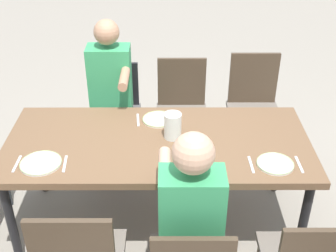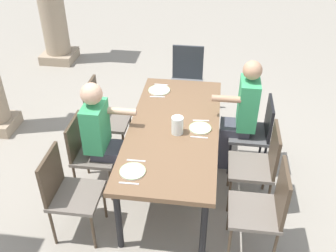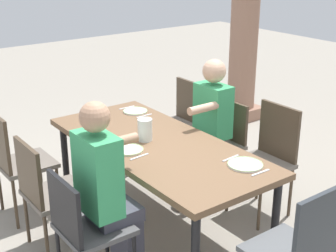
{
  "view_description": "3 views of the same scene",
  "coord_description": "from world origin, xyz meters",
  "px_view_note": "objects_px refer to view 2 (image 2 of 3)",
  "views": [
    {
      "loc": [
        -0.07,
        2.5,
        2.41
      ],
      "look_at": [
        -0.07,
        -0.04,
        0.83
      ],
      "focal_mm": 47.62,
      "sensor_mm": 36.0,
      "label": 1
    },
    {
      "loc": [
        -3.19,
        -0.37,
        2.94
      ],
      "look_at": [
        -0.02,
        0.06,
        0.75
      ],
      "focal_mm": 40.82,
      "sensor_mm": 36.0,
      "label": 2
    },
    {
      "loc": [
        2.95,
        -2.08,
        2.25
      ],
      "look_at": [
        0.02,
        0.09,
        0.87
      ],
      "focal_mm": 52.36,
      "sensor_mm": 36.0,
      "label": 3
    }
  ],
  "objects_px": {
    "dining_table": "(174,132)",
    "plate_0": "(133,171)",
    "chair_east_north": "(103,115)",
    "chair_west_north": "(67,190)",
    "plate_1": "(200,128)",
    "chair_west_south": "(265,207)",
    "chair_east_south": "(256,130)",
    "chair_mid_south": "(260,162)",
    "diner_man_white": "(241,113)",
    "plate_2": "(159,90)",
    "chair_mid_north": "(88,150)",
    "chair_head_east": "(187,78)",
    "diner_woman_green": "(103,136)",
    "water_pitcher": "(177,126)"
  },
  "relations": [
    {
      "from": "chair_head_east",
      "to": "plate_1",
      "type": "distance_m",
      "value": 1.49
    },
    {
      "from": "chair_head_east",
      "to": "plate_0",
      "type": "xyz_separation_m",
      "value": [
        -2.19,
        0.27,
        0.19
      ]
    },
    {
      "from": "chair_head_east",
      "to": "plate_1",
      "type": "xyz_separation_m",
      "value": [
        -1.46,
        -0.27,
        0.19
      ]
    },
    {
      "from": "chair_mid_north",
      "to": "plate_1",
      "type": "bearing_deg",
      "value": -80.66
    },
    {
      "from": "plate_0",
      "to": "water_pitcher",
      "type": "distance_m",
      "value": 0.71
    },
    {
      "from": "chair_west_north",
      "to": "diner_man_white",
      "type": "bearing_deg",
      "value": -52.33
    },
    {
      "from": "chair_west_north",
      "to": "chair_mid_south",
      "type": "distance_m",
      "value": 1.86
    },
    {
      "from": "chair_west_south",
      "to": "dining_table",
      "type": "bearing_deg",
      "value": 47.25
    },
    {
      "from": "plate_1",
      "to": "water_pitcher",
      "type": "bearing_deg",
      "value": 114.06
    },
    {
      "from": "chair_mid_north",
      "to": "chair_head_east",
      "type": "height_order",
      "value": "chair_head_east"
    },
    {
      "from": "diner_woman_green",
      "to": "plate_1",
      "type": "xyz_separation_m",
      "value": [
        0.18,
        -0.96,
        0.06
      ]
    },
    {
      "from": "plate_2",
      "to": "diner_man_white",
      "type": "bearing_deg",
      "value": -109.18
    },
    {
      "from": "chair_west_north",
      "to": "dining_table",
      "type": "bearing_deg",
      "value": -47.16
    },
    {
      "from": "plate_1",
      "to": "water_pitcher",
      "type": "distance_m",
      "value": 0.25
    },
    {
      "from": "chair_west_south",
      "to": "diner_woman_green",
      "type": "distance_m",
      "value": 1.7
    },
    {
      "from": "chair_mid_north",
      "to": "plate_2",
      "type": "xyz_separation_m",
      "value": [
        0.91,
        -0.61,
        0.25
      ]
    },
    {
      "from": "chair_west_north",
      "to": "plate_1",
      "type": "xyz_separation_m",
      "value": [
        0.81,
        -1.14,
        0.23
      ]
    },
    {
      "from": "diner_woman_green",
      "to": "plate_0",
      "type": "bearing_deg",
      "value": -142.41
    },
    {
      "from": "dining_table",
      "to": "plate_0",
      "type": "relative_size",
      "value": 8.88
    },
    {
      "from": "chair_head_east",
      "to": "diner_man_white",
      "type": "height_order",
      "value": "diner_man_white"
    },
    {
      "from": "chair_west_north",
      "to": "chair_west_south",
      "type": "distance_m",
      "value": 1.76
    },
    {
      "from": "chair_west_north",
      "to": "chair_mid_north",
      "type": "height_order",
      "value": "chair_west_north"
    },
    {
      "from": "dining_table",
      "to": "plate_2",
      "type": "distance_m",
      "value": 0.77
    },
    {
      "from": "diner_woman_green",
      "to": "water_pitcher",
      "type": "xyz_separation_m",
      "value": [
        0.09,
        -0.74,
        0.13
      ]
    },
    {
      "from": "chair_mid_south",
      "to": "diner_man_white",
      "type": "relative_size",
      "value": 0.68
    },
    {
      "from": "dining_table",
      "to": "chair_east_south",
      "type": "xyz_separation_m",
      "value": [
        0.4,
        -0.87,
        -0.17
      ]
    },
    {
      "from": "dining_table",
      "to": "chair_east_north",
      "type": "height_order",
      "value": "chair_east_north"
    },
    {
      "from": "chair_west_north",
      "to": "chair_east_north",
      "type": "relative_size",
      "value": 0.94
    },
    {
      "from": "plate_0",
      "to": "chair_east_north",
      "type": "bearing_deg",
      "value": 28.18
    },
    {
      "from": "plate_0",
      "to": "chair_head_east",
      "type": "bearing_deg",
      "value": -7.12
    },
    {
      "from": "dining_table",
      "to": "diner_woman_green",
      "type": "bearing_deg",
      "value": 105.01
    },
    {
      "from": "chair_west_south",
      "to": "chair_mid_north",
      "type": "relative_size",
      "value": 1.13
    },
    {
      "from": "chair_east_south",
      "to": "diner_woman_green",
      "type": "height_order",
      "value": "diner_woman_green"
    },
    {
      "from": "plate_0",
      "to": "plate_2",
      "type": "xyz_separation_m",
      "value": [
        1.46,
        -0.01,
        -0.0
      ]
    },
    {
      "from": "chair_mid_south",
      "to": "diner_woman_green",
      "type": "relative_size",
      "value": 0.71
    },
    {
      "from": "chair_east_south",
      "to": "plate_0",
      "type": "distance_m",
      "value": 1.63
    },
    {
      "from": "chair_mid_south",
      "to": "plate_0",
      "type": "relative_size",
      "value": 3.93
    },
    {
      "from": "chair_east_south",
      "to": "water_pitcher",
      "type": "distance_m",
      "value": 1.02
    },
    {
      "from": "chair_east_south",
      "to": "diner_man_white",
      "type": "relative_size",
      "value": 0.65
    },
    {
      "from": "diner_woman_green",
      "to": "plate_2",
      "type": "height_order",
      "value": "diner_woman_green"
    },
    {
      "from": "dining_table",
      "to": "chair_west_north",
      "type": "xyz_separation_m",
      "value": [
        -0.81,
        0.88,
        -0.16
      ]
    },
    {
      "from": "chair_east_north",
      "to": "plate_0",
      "type": "bearing_deg",
      "value": -151.82
    },
    {
      "from": "chair_west_north",
      "to": "chair_mid_south",
      "type": "height_order",
      "value": "chair_mid_south"
    },
    {
      "from": "water_pitcher",
      "to": "chair_mid_south",
      "type": "bearing_deg",
      "value": -96.06
    },
    {
      "from": "chair_mid_north",
      "to": "diner_woman_green",
      "type": "bearing_deg",
      "value": -89.02
    },
    {
      "from": "dining_table",
      "to": "chair_mid_north",
      "type": "bearing_deg",
      "value": 102.28
    },
    {
      "from": "chair_west_north",
      "to": "plate_1",
      "type": "distance_m",
      "value": 1.42
    },
    {
      "from": "chair_mid_south",
      "to": "chair_east_south",
      "type": "bearing_deg",
      "value": 0.46
    },
    {
      "from": "chair_west_south",
      "to": "chair_east_south",
      "type": "height_order",
      "value": "chair_west_south"
    },
    {
      "from": "dining_table",
      "to": "diner_man_white",
      "type": "xyz_separation_m",
      "value": [
        0.39,
        -0.69,
        0.03
      ]
    }
  ]
}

